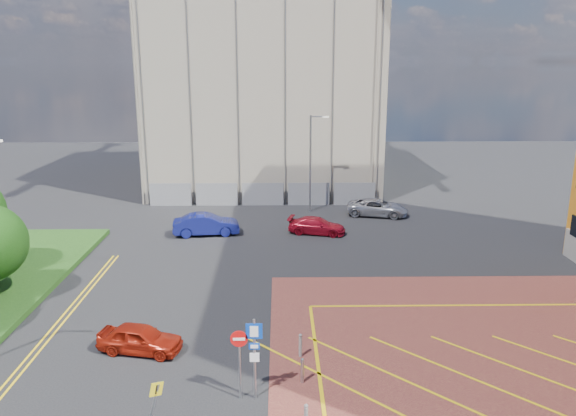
{
  "coord_description": "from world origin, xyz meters",
  "views": [
    {
      "loc": [
        1.42,
        -17.47,
        12.16
      ],
      "look_at": [
        1.79,
        5.18,
        6.24
      ],
      "focal_mm": 35.0,
      "sensor_mm": 36.0,
      "label": 1
    }
  ],
  "objects_px": {
    "sign_cluster": "(249,351)",
    "car_silver_back": "(377,208)",
    "car_blue_back": "(206,224)",
    "lamp_back": "(311,160)",
    "car_red_back": "(317,226)",
    "warning_sign": "(153,405)",
    "car_red_left": "(140,338)"
  },
  "relations": [
    {
      "from": "lamp_back",
      "to": "car_silver_back",
      "type": "height_order",
      "value": "lamp_back"
    },
    {
      "from": "warning_sign",
      "to": "car_red_back",
      "type": "xyz_separation_m",
      "value": [
        6.84,
        23.1,
        -0.83
      ]
    },
    {
      "from": "car_red_back",
      "to": "lamp_back",
      "type": "bearing_deg",
      "value": 14.57
    },
    {
      "from": "car_red_back",
      "to": "car_silver_back",
      "type": "height_order",
      "value": "car_silver_back"
    },
    {
      "from": "lamp_back",
      "to": "car_red_back",
      "type": "xyz_separation_m",
      "value": [
        0.09,
        -6.39,
        -3.76
      ]
    },
    {
      "from": "car_red_back",
      "to": "car_silver_back",
      "type": "relative_size",
      "value": 0.85
    },
    {
      "from": "warning_sign",
      "to": "car_red_left",
      "type": "relative_size",
      "value": 0.62
    },
    {
      "from": "car_red_left",
      "to": "car_red_back",
      "type": "xyz_separation_m",
      "value": [
        8.76,
        17.06,
        -0.02
      ]
    },
    {
      "from": "lamp_back",
      "to": "car_silver_back",
      "type": "xyz_separation_m",
      "value": [
        5.34,
        -1.53,
        -3.68
      ]
    },
    {
      "from": "car_blue_back",
      "to": "car_silver_back",
      "type": "xyz_separation_m",
      "value": [
        13.27,
        4.99,
        -0.1
      ]
    },
    {
      "from": "sign_cluster",
      "to": "car_silver_back",
      "type": "relative_size",
      "value": 0.66
    },
    {
      "from": "car_red_left",
      "to": "car_red_back",
      "type": "relative_size",
      "value": 0.88
    },
    {
      "from": "lamp_back",
      "to": "car_red_left",
      "type": "distance_m",
      "value": 25.28
    },
    {
      "from": "sign_cluster",
      "to": "car_red_back",
      "type": "height_order",
      "value": "sign_cluster"
    },
    {
      "from": "lamp_back",
      "to": "car_blue_back",
      "type": "bearing_deg",
      "value": -140.54
    },
    {
      "from": "warning_sign",
      "to": "car_silver_back",
      "type": "relative_size",
      "value": 0.46
    },
    {
      "from": "lamp_back",
      "to": "car_red_back",
      "type": "bearing_deg",
      "value": -89.2
    },
    {
      "from": "warning_sign",
      "to": "car_red_left",
      "type": "height_order",
      "value": "warning_sign"
    },
    {
      "from": "lamp_back",
      "to": "car_red_left",
      "type": "height_order",
      "value": "lamp_back"
    },
    {
      "from": "lamp_back",
      "to": "sign_cluster",
      "type": "relative_size",
      "value": 2.5
    },
    {
      "from": "car_red_back",
      "to": "car_silver_back",
      "type": "xyz_separation_m",
      "value": [
        5.25,
        4.86,
        0.08
      ]
    },
    {
      "from": "lamp_back",
      "to": "car_red_back",
      "type": "height_order",
      "value": "lamp_back"
    },
    {
      "from": "lamp_back",
      "to": "sign_cluster",
      "type": "xyz_separation_m",
      "value": [
        -3.78,
        -27.02,
        -2.41
      ]
    },
    {
      "from": "lamp_back",
      "to": "sign_cluster",
      "type": "bearing_deg",
      "value": -97.97
    },
    {
      "from": "lamp_back",
      "to": "car_blue_back",
      "type": "relative_size",
      "value": 1.69
    },
    {
      "from": "car_red_left",
      "to": "car_red_back",
      "type": "bearing_deg",
      "value": -15.27
    },
    {
      "from": "sign_cluster",
      "to": "car_blue_back",
      "type": "xyz_separation_m",
      "value": [
        -4.15,
        20.49,
        -1.18
      ]
    },
    {
      "from": "car_blue_back",
      "to": "warning_sign",
      "type": "bearing_deg",
      "value": 175.87
    },
    {
      "from": "car_blue_back",
      "to": "car_red_back",
      "type": "relative_size",
      "value": 1.14
    },
    {
      "from": "car_blue_back",
      "to": "car_red_left",
      "type": "bearing_deg",
      "value": 170.42
    },
    {
      "from": "lamp_back",
      "to": "warning_sign",
      "type": "height_order",
      "value": "lamp_back"
    },
    {
      "from": "warning_sign",
      "to": "sign_cluster",
      "type": "bearing_deg",
      "value": 39.81
    }
  ]
}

